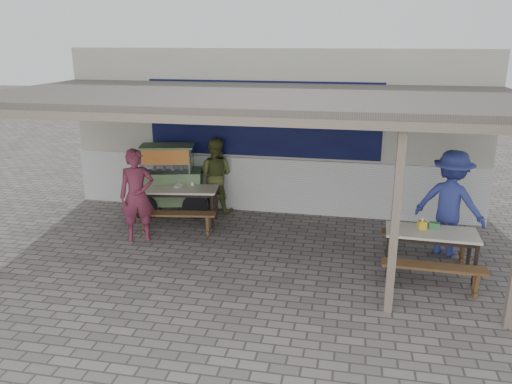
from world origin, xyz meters
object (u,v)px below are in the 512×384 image
Objects in this scene: table_right at (431,236)px; condiment_jar at (193,183)px; bench_right_street at (433,272)px; patron_street_side at (137,196)px; tissue_box at (422,225)px; bench_left_wall at (188,198)px; bench_right_wall at (426,240)px; patron_right_table at (450,203)px; vendor_cart at (170,177)px; table_left at (181,192)px; donation_box at (435,226)px; bench_left_street at (176,218)px; patron_wall_side at (215,175)px; condiment_bowl at (178,186)px.

condiment_jar reaches higher than table_right.
patron_street_side is at bearing 170.11° from bench_right_street.
tissue_box is (5.07, -0.34, -0.07)m from patron_street_side.
tissue_box is at bearing -32.05° from bench_left_wall.
condiment_jar is (0.65, 1.28, -0.09)m from patron_street_side.
bench_right_wall is 0.81× the size of patron_right_table.
table_right is 0.72m from bench_right_wall.
patron_street_side is 14.75× the size of tissue_box.
bench_left_wall is 0.87× the size of vendor_cart.
vendor_cart is (-0.43, 0.50, 0.16)m from table_left.
bench_right_street is (-0.02, -0.64, -0.33)m from table_right.
donation_box is (5.27, -0.32, -0.08)m from patron_street_side.
table_left is 4.96m from donation_box.
patron_street_side reaches higher than bench_left_street.
condiment_jar is (0.16, 0.26, 0.12)m from table_left.
bench_left_wall is at bearing 123.72° from condiment_jar.
vendor_cart is 0.97× the size of patron_right_table.
table_left is 0.68m from vendor_cart.
donation_box is (4.30, -2.22, -0.02)m from patron_wall_side.
patron_street_side is 8.96× the size of condiment_bowl.
patron_wall_side reaches higher than bench_left_wall.
table_left is 0.82× the size of patron_right_table.
donation_box is at bearing -16.35° from condiment_bowl.
table_left is at bearing 157.73° from bench_right_street.
condiment_jar is (-4.54, 2.37, 0.45)m from bench_right_street.
donation_box is at bearing -32.82° from vendor_cart.
patron_right_table is (5.56, -1.03, 0.11)m from vendor_cart.
donation_box is at bearing 91.51° from patron_right_table.
bench_left_street is 18.89× the size of condiment_jar.
patron_right_table reaches higher than vendor_cart.
bench_right_wall is (4.64, -0.20, -0.00)m from bench_left_street.
bench_left_street is at bearing 164.21° from bench_right_street.
bench_left_street is 4.56m from tissue_box.
condiment_bowl is (-4.79, 2.19, 0.44)m from bench_right_street.
vendor_cart is 1.53m from patron_street_side.
condiment_jar is at bearing -35.93° from vendor_cart.
patron_right_table is 5.26m from condiment_bowl.
patron_right_table reaches higher than bench_right_street.
patron_right_table is (0.43, 1.59, 0.60)m from bench_right_street.
bench_left_street is at bearing -78.26° from vendor_cart.
bench_left_wall is 0.84× the size of patron_right_table.
vendor_cart is at bearing 26.31° from patron_wall_side.
condiment_jar is (-4.42, 1.62, -0.02)m from tissue_box.
patron_wall_side reaches higher than bench_left_street.
tissue_box is at bearing -175.76° from donation_box.
vendor_cart is at bearing 14.38° from patron_right_table.
bench_right_street is at bearing -90.00° from table_right.
patron_street_side reaches higher than patron_wall_side.
donation_box is at bearing -24.63° from table_left.
table_left is at bearing -121.58° from condiment_jar.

